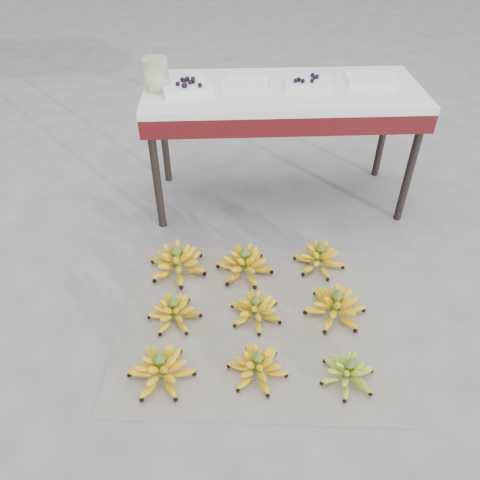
{
  "coord_description": "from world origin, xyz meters",
  "views": [
    {
      "loc": [
        -0.25,
        -1.54,
        1.72
      ],
      "look_at": [
        -0.16,
        0.21,
        0.27
      ],
      "focal_mm": 35.0,
      "sensor_mm": 36.0,
      "label": 1
    }
  ],
  "objects_px": {
    "vendor_table": "(282,102)",
    "glass_jar": "(156,74)",
    "bunch_front_right": "(348,373)",
    "bunch_mid_right": "(336,306)",
    "tray_right": "(308,84)",
    "tray_far_right": "(371,80)",
    "tray_far_left": "(186,88)",
    "bunch_front_left": "(161,369)",
    "bunch_back_center": "(245,264)",
    "bunch_mid_center": "(256,309)",
    "newspaper_mat": "(253,320)",
    "bunch_back_left": "(178,262)",
    "bunch_back_right": "(319,258)",
    "tray_left": "(246,83)",
    "bunch_front_center": "(257,366)",
    "bunch_mid_left": "(174,312)"
  },
  "relations": [
    {
      "from": "bunch_back_right",
      "to": "glass_jar",
      "type": "height_order",
      "value": "glass_jar"
    },
    {
      "from": "bunch_mid_left",
      "to": "bunch_back_center",
      "type": "distance_m",
      "value": 0.47
    },
    {
      "from": "bunch_mid_right",
      "to": "vendor_table",
      "type": "bearing_deg",
      "value": 106.57
    },
    {
      "from": "tray_left",
      "to": "bunch_mid_left",
      "type": "bearing_deg",
      "value": -110.97
    },
    {
      "from": "tray_far_left",
      "to": "tray_right",
      "type": "relative_size",
      "value": 1.12
    },
    {
      "from": "bunch_front_right",
      "to": "bunch_mid_right",
      "type": "relative_size",
      "value": 0.91
    },
    {
      "from": "bunch_front_left",
      "to": "bunch_front_center",
      "type": "distance_m",
      "value": 0.4
    },
    {
      "from": "tray_far_left",
      "to": "bunch_mid_right",
      "type": "bearing_deg",
      "value": -54.32
    },
    {
      "from": "newspaper_mat",
      "to": "tray_far_left",
      "type": "relative_size",
      "value": 4.29
    },
    {
      "from": "bunch_back_center",
      "to": "tray_far_right",
      "type": "relative_size",
      "value": 1.37
    },
    {
      "from": "bunch_front_left",
      "to": "tray_left",
      "type": "bearing_deg",
      "value": 88.08
    },
    {
      "from": "bunch_front_left",
      "to": "tray_left",
      "type": "xyz_separation_m",
      "value": [
        0.42,
        1.34,
        0.69
      ]
    },
    {
      "from": "bunch_back_left",
      "to": "bunch_mid_center",
      "type": "bearing_deg",
      "value": -55.93
    },
    {
      "from": "glass_jar",
      "to": "tray_left",
      "type": "bearing_deg",
      "value": 2.7
    },
    {
      "from": "bunch_front_left",
      "to": "tray_right",
      "type": "height_order",
      "value": "tray_right"
    },
    {
      "from": "bunch_mid_right",
      "to": "glass_jar",
      "type": "xyz_separation_m",
      "value": [
        -0.85,
        1.0,
        0.75
      ]
    },
    {
      "from": "bunch_mid_right",
      "to": "tray_far_right",
      "type": "relative_size",
      "value": 1.15
    },
    {
      "from": "bunch_front_center",
      "to": "tray_far_right",
      "type": "bearing_deg",
      "value": 42.44
    },
    {
      "from": "bunch_mid_center",
      "to": "glass_jar",
      "type": "distance_m",
      "value": 1.34
    },
    {
      "from": "bunch_front_left",
      "to": "vendor_table",
      "type": "relative_size",
      "value": 0.23
    },
    {
      "from": "glass_jar",
      "to": "bunch_mid_left",
      "type": "bearing_deg",
      "value": -84.95
    },
    {
      "from": "bunch_front_left",
      "to": "bunch_back_right",
      "type": "relative_size",
      "value": 0.99
    },
    {
      "from": "bunch_front_left",
      "to": "bunch_back_left",
      "type": "height_order",
      "value": "bunch_back_left"
    },
    {
      "from": "bunch_front_left",
      "to": "bunch_front_center",
      "type": "height_order",
      "value": "bunch_front_left"
    },
    {
      "from": "tray_far_left",
      "to": "tray_right",
      "type": "height_order",
      "value": "tray_far_left"
    },
    {
      "from": "tray_right",
      "to": "glass_jar",
      "type": "relative_size",
      "value": 1.54
    },
    {
      "from": "bunch_mid_center",
      "to": "tray_left",
      "type": "distance_m",
      "value": 1.23
    },
    {
      "from": "vendor_table",
      "to": "bunch_back_right",
      "type": "bearing_deg",
      "value": -76.75
    },
    {
      "from": "vendor_table",
      "to": "glass_jar",
      "type": "xyz_separation_m",
      "value": [
        -0.68,
        -0.0,
        0.17
      ]
    },
    {
      "from": "bunch_mid_center",
      "to": "bunch_mid_right",
      "type": "bearing_deg",
      "value": -9.34
    },
    {
      "from": "vendor_table",
      "to": "tray_far_right",
      "type": "xyz_separation_m",
      "value": [
        0.49,
        0.03,
        0.11
      ]
    },
    {
      "from": "bunch_mid_right",
      "to": "bunch_mid_center",
      "type": "bearing_deg",
      "value": -173.39
    },
    {
      "from": "bunch_front_right",
      "to": "tray_far_right",
      "type": "xyz_separation_m",
      "value": [
        0.34,
        1.39,
        0.7
      ]
    },
    {
      "from": "bunch_front_right",
      "to": "bunch_back_center",
      "type": "xyz_separation_m",
      "value": [
        -0.39,
        0.68,
        0.01
      ]
    },
    {
      "from": "bunch_front_center",
      "to": "vendor_table",
      "type": "bearing_deg",
      "value": 60.68
    },
    {
      "from": "bunch_back_right",
      "to": "tray_far_right",
      "type": "height_order",
      "value": "tray_far_right"
    },
    {
      "from": "bunch_front_left",
      "to": "bunch_back_center",
      "type": "height_order",
      "value": "bunch_back_center"
    },
    {
      "from": "bunch_back_left",
      "to": "tray_right",
      "type": "relative_size",
      "value": 1.43
    },
    {
      "from": "bunch_front_center",
      "to": "vendor_table",
      "type": "height_order",
      "value": "vendor_table"
    },
    {
      "from": "bunch_front_left",
      "to": "newspaper_mat",
      "type": "bearing_deg",
      "value": 51.78
    },
    {
      "from": "bunch_back_right",
      "to": "bunch_front_right",
      "type": "bearing_deg",
      "value": -67.25
    },
    {
      "from": "newspaper_mat",
      "to": "bunch_front_center",
      "type": "xyz_separation_m",
      "value": [
        -0.0,
        -0.3,
        0.06
      ]
    },
    {
      "from": "bunch_mid_left",
      "to": "bunch_back_center",
      "type": "relative_size",
      "value": 0.81
    },
    {
      "from": "bunch_back_left",
      "to": "vendor_table",
      "type": "height_order",
      "value": "vendor_table"
    },
    {
      "from": "newspaper_mat",
      "to": "tray_right",
      "type": "xyz_separation_m",
      "value": [
        0.35,
        1.01,
        0.75
      ]
    },
    {
      "from": "bunch_front_left",
      "to": "bunch_mid_left",
      "type": "relative_size",
      "value": 1.1
    },
    {
      "from": "tray_far_right",
      "to": "vendor_table",
      "type": "bearing_deg",
      "value": -176.77
    },
    {
      "from": "bunch_mid_center",
      "to": "tray_far_right",
      "type": "bearing_deg",
      "value": 46.9
    },
    {
      "from": "bunch_mid_center",
      "to": "bunch_front_center",
      "type": "bearing_deg",
      "value": -101.99
    },
    {
      "from": "bunch_front_right",
      "to": "tray_far_right",
      "type": "bearing_deg",
      "value": 93.25
    }
  ]
}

